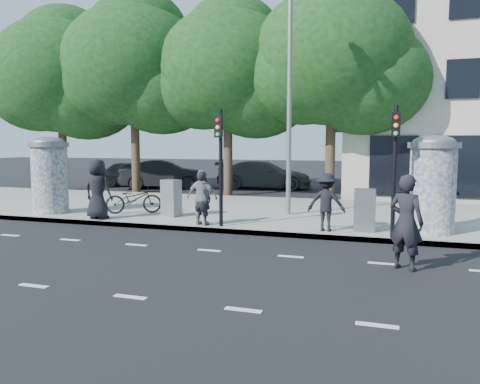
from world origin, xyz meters
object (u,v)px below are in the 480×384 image
(street_lamp, at_px, (289,76))
(ped_a, at_px, (98,189))
(car_left, at_px, (134,174))
(car_right, at_px, (264,175))
(ad_column_right, at_px, (433,182))
(bicycle, at_px, (134,199))
(ped_e, at_px, (202,198))
(man_road, at_px, (406,222))
(traffic_pole_far, at_px, (395,157))
(cabinet_right, at_px, (365,210))
(car_mid, at_px, (164,175))
(ped_d, at_px, (326,202))
(ped_b, at_px, (202,198))
(traffic_pole_near, at_px, (220,155))
(ad_column_left, at_px, (50,173))
(cabinet_left, at_px, (171,198))
(ped_f, at_px, (428,196))

(street_lamp, relative_size, ped_a, 4.16)
(car_left, height_order, car_right, car_right)
(ad_column_right, bearing_deg, bicycle, 176.63)
(ped_e, xyz_separation_m, man_road, (5.64, -2.77, 0.01))
(bicycle, bearing_deg, ad_column_right, -122.59)
(traffic_pole_far, bearing_deg, man_road, -84.86)
(cabinet_right, height_order, car_mid, car_mid)
(ped_d, xyz_separation_m, cabinet_right, (1.02, 0.29, -0.22))
(ped_b, height_order, bicycle, ped_b)
(traffic_pole_near, bearing_deg, car_right, 99.45)
(traffic_pole_far, xyz_separation_m, street_lamp, (-3.40, 2.84, 2.56))
(traffic_pole_near, height_order, car_mid, traffic_pole_near)
(ad_column_left, distance_m, cabinet_left, 4.48)
(traffic_pole_far, relative_size, ped_e, 2.07)
(ad_column_left, distance_m, ped_a, 2.52)
(traffic_pole_near, height_order, ped_e, traffic_pole_near)
(cabinet_left, relative_size, car_right, 0.23)
(street_lamp, height_order, car_right, street_lamp)
(cabinet_left, height_order, cabinet_right, cabinet_left)
(ped_a, height_order, cabinet_right, ped_a)
(cabinet_left, bearing_deg, ped_e, -21.84)
(street_lamp, bearing_deg, man_road, -56.75)
(ped_b, xyz_separation_m, man_road, (5.64, -2.77, 0.02))
(street_lamp, xyz_separation_m, car_right, (-3.56, 10.16, -4.02))
(street_lamp, relative_size, cabinet_right, 6.79)
(car_left, bearing_deg, ped_a, -173.74)
(ped_a, xyz_separation_m, ped_d, (7.24, 0.20, -0.16))
(traffic_pole_near, relative_size, street_lamp, 0.42)
(ped_e, height_order, ped_f, ped_f)
(ad_column_left, height_order, traffic_pole_near, traffic_pole_near)
(ad_column_left, bearing_deg, bicycle, 14.99)
(ad_column_right, height_order, car_left, ad_column_right)
(ad_column_right, bearing_deg, ped_a, -175.14)
(ped_d, bearing_deg, street_lamp, -57.23)
(cabinet_left, distance_m, car_right, 11.70)
(ad_column_left, distance_m, car_right, 13.09)
(ped_f, relative_size, car_right, 0.36)
(traffic_pole_near, xyz_separation_m, cabinet_right, (4.06, 0.54, -1.49))
(ped_f, xyz_separation_m, car_right, (-7.88, 11.78, -0.33))
(street_lamp, relative_size, bicycle, 4.20)
(ped_f, relative_size, bicycle, 1.00)
(traffic_pole_near, xyz_separation_m, ped_a, (-4.21, 0.06, -1.12))
(car_left, relative_size, car_mid, 0.91)
(bicycle, relative_size, cabinet_right, 1.62)
(man_road, bearing_deg, traffic_pole_far, -58.94)
(ped_b, height_order, man_road, man_road)
(ped_d, bearing_deg, car_mid, -45.31)
(ped_b, xyz_separation_m, car_mid, (-6.94, 11.05, -0.16))
(ped_b, distance_m, bicycle, 3.47)
(ped_a, distance_m, car_left, 13.32)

